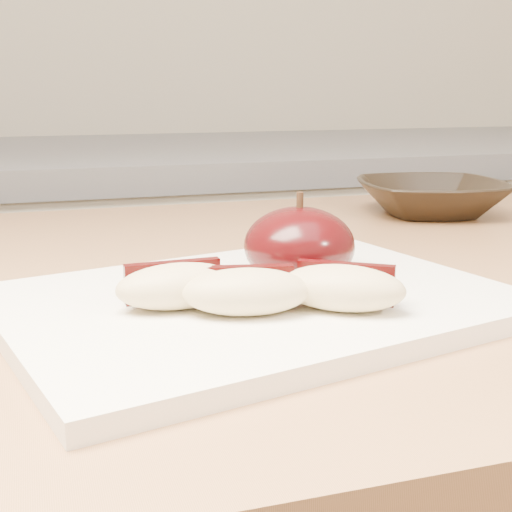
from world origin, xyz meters
name	(u,v)px	position (x,y,z in m)	size (l,w,h in m)	color
back_cabinet	(102,406)	(0.00, 1.20, 0.47)	(2.40, 0.62, 0.94)	silver
cutting_board	(256,303)	(0.04, 0.39, 0.91)	(0.31, 0.23, 0.01)	white
apple_half	(299,246)	(0.08, 0.43, 0.93)	(0.10, 0.10, 0.07)	black
apple_wedge_a	(178,285)	(-0.02, 0.38, 0.93)	(0.08, 0.04, 0.03)	tan
apple_wedge_b	(246,291)	(0.02, 0.35, 0.93)	(0.08, 0.05, 0.03)	tan
apple_wedge_c	(342,287)	(0.08, 0.34, 0.93)	(0.08, 0.07, 0.03)	tan
bowl	(431,198)	(0.33, 0.66, 0.92)	(0.16, 0.16, 0.04)	black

